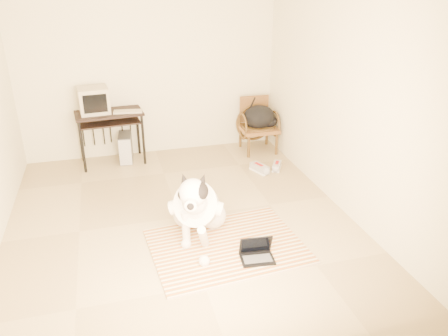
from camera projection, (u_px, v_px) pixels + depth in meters
name	position (u px, v px, depth m)	size (l,w,h in m)	color
floor	(180.00, 217.00, 5.31)	(4.50, 4.50, 0.00)	tan
wall_back	(150.00, 70.00, 6.73)	(4.50, 4.50, 0.00)	beige
wall_front	(234.00, 209.00, 2.78)	(4.50, 4.50, 0.00)	beige
wall_right	(339.00, 97.00, 5.24)	(4.50, 4.50, 0.00)	beige
rug	(227.00, 246.00, 4.74)	(1.69, 1.34, 0.02)	#BB561D
dog	(197.00, 207.00, 4.79)	(0.68, 1.27, 0.92)	white
laptop	(257.00, 253.00, 4.50)	(0.36, 0.28, 0.24)	black
computer_desk	(110.00, 120.00, 6.55)	(1.02, 0.63, 0.81)	black
crt_monitor	(94.00, 100.00, 6.42)	(0.46, 0.44, 0.38)	#B2A68B
desk_keyboard	(128.00, 112.00, 6.50)	(0.42, 0.15, 0.03)	#B2A68B
pc_tower	(126.00, 148.00, 6.84)	(0.24, 0.48, 0.43)	#49494C
rattan_chair	(258.00, 125.00, 7.17)	(0.58, 0.56, 0.87)	brown
backpack	(261.00, 118.00, 7.05)	(0.56, 0.43, 0.38)	black
sneaker_left	(260.00, 168.00, 6.50)	(0.24, 0.35, 0.11)	white
sneaker_right	(277.00, 166.00, 6.60)	(0.24, 0.30, 0.10)	white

